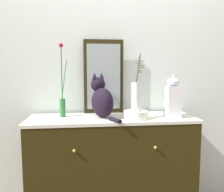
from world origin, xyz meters
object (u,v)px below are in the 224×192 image
Objects in this scene: mirror_leaning at (104,77)px; jar_lidded_porcelain at (173,98)px; vase_glass_clear at (136,94)px; cat_sitting at (102,99)px; vase_slim_green at (62,99)px; sideboard at (112,168)px; bowl_porcelain at (136,115)px.

mirror_leaning is 0.65m from jar_lidded_porcelain.
mirror_leaning reaches higher than vase_glass_clear.
mirror_leaning is at bearing 80.73° from cat_sitting.
vase_slim_green is at bearing 169.33° from cat_sitting.
mirror_leaning is 1.08× the size of vase_slim_green.
sideboard is at bearing 171.54° from jar_lidded_porcelain.
vase_glass_clear reaches higher than bowl_porcelain.
cat_sitting reaches higher than bowl_porcelain.
vase_glass_clear reaches higher than jar_lidded_porcelain.
cat_sitting is 0.65× the size of vase_slim_green.
mirror_leaning is 0.43m from vase_slim_green.
jar_lidded_porcelain is at bearing -8.63° from vase_slim_green.
sideboard is 0.53m from bowl_porcelain.
mirror_leaning is 0.28m from cat_sitting.
mirror_leaning is (-0.05, 0.20, 0.79)m from sideboard.
vase_slim_green is 0.64m from bowl_porcelain.
cat_sitting reaches higher than sideboard.
cat_sitting is at bearing 162.52° from vase_glass_clear.
sideboard is 0.69m from vase_glass_clear.
vase_glass_clear reaches higher than cat_sitting.
mirror_leaning is at bearing 153.32° from jar_lidded_porcelain.
jar_lidded_porcelain is (0.31, 0.01, -0.04)m from vase_glass_clear.
mirror_leaning is at bearing 129.70° from bowl_porcelain.
vase_slim_green is 3.03× the size of bowl_porcelain.
vase_slim_green is 0.93m from jar_lidded_porcelain.
mirror_leaning reaches higher than jar_lidded_porcelain.
vase_slim_green is at bearing 165.92° from bowl_porcelain.
sideboard is at bearing -1.73° from cat_sitting.
bowl_porcelain is at bearing -14.08° from vase_slim_green.
mirror_leaning is at bearing 130.21° from vase_glass_clear.
bowl_porcelain is at bearing -18.04° from cat_sitting.
bowl_porcelain is 0.17m from vase_glass_clear.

